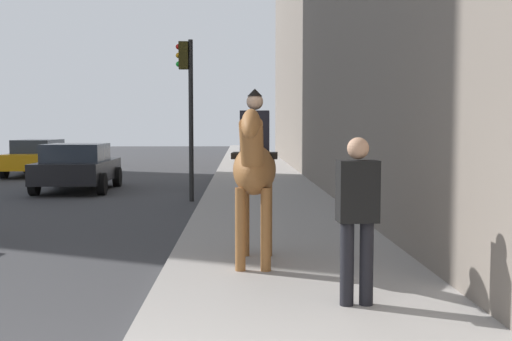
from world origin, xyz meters
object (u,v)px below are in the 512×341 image
(car_mid_lane, at_px, (37,156))
(traffic_light_near_curb, at_px, (188,94))
(car_far_lane, at_px, (78,166))
(mounted_horse_near, at_px, (254,167))
(pedestrian_greeting, at_px, (357,209))

(car_mid_lane, distance_m, traffic_light_near_curb, 11.46)
(car_mid_lane, relative_size, car_far_lane, 1.09)
(mounted_horse_near, xyz_separation_m, pedestrian_greeting, (-1.87, -0.99, -0.31))
(pedestrian_greeting, bearing_deg, car_mid_lane, 23.80)
(pedestrian_greeting, bearing_deg, traffic_light_near_curb, 11.71)
(pedestrian_greeting, xyz_separation_m, car_mid_lane, (18.70, 9.38, -0.33))
(mounted_horse_near, height_order, car_mid_lane, mounted_horse_near)
(car_far_lane, bearing_deg, car_mid_lane, 26.09)
(car_mid_lane, bearing_deg, mounted_horse_near, 24.53)
(pedestrian_greeting, distance_m, car_mid_lane, 20.92)
(mounted_horse_near, height_order, pedestrian_greeting, mounted_horse_near)
(pedestrian_greeting, height_order, traffic_light_near_curb, traffic_light_near_curb)
(mounted_horse_near, xyz_separation_m, car_far_lane, (10.60, 5.11, -0.66))
(car_far_lane, xyz_separation_m, traffic_light_near_curb, (-2.74, -3.57, 2.03))
(pedestrian_greeting, height_order, car_mid_lane, pedestrian_greeting)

